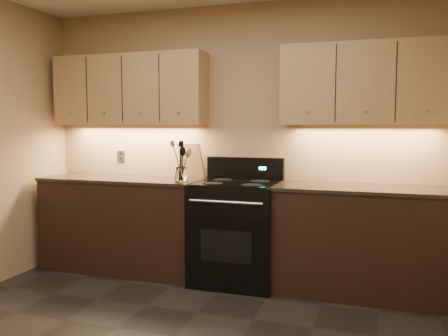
# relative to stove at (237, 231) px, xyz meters

# --- Properties ---
(wall_back) EXTENTS (4.00, 0.04, 2.60)m
(wall_back) POSITION_rel_stove_xyz_m (-0.08, 0.32, 0.82)
(wall_back) COLOR #9C865C
(wall_back) RESTS_ON ground
(counter_left) EXTENTS (1.62, 0.62, 0.93)m
(counter_left) POSITION_rel_stove_xyz_m (-1.18, 0.02, -0.01)
(counter_left) COLOR black
(counter_left) RESTS_ON ground
(counter_right) EXTENTS (1.46, 0.62, 0.93)m
(counter_right) POSITION_rel_stove_xyz_m (1.10, 0.02, -0.01)
(counter_right) COLOR black
(counter_right) RESTS_ON ground
(stove) EXTENTS (0.76, 0.68, 1.14)m
(stove) POSITION_rel_stove_xyz_m (0.00, 0.00, 0.00)
(stove) COLOR black
(stove) RESTS_ON ground
(upper_cab_left) EXTENTS (1.60, 0.30, 0.70)m
(upper_cab_left) POSITION_rel_stove_xyz_m (-1.18, 0.17, 1.32)
(upper_cab_left) COLOR tan
(upper_cab_left) RESTS_ON wall_back
(upper_cab_right) EXTENTS (1.44, 0.30, 0.70)m
(upper_cab_right) POSITION_rel_stove_xyz_m (1.10, 0.17, 1.32)
(upper_cab_right) COLOR tan
(upper_cab_right) RESTS_ON wall_back
(outlet_plate) EXTENTS (0.08, 0.01, 0.12)m
(outlet_plate) POSITION_rel_stove_xyz_m (-1.38, 0.31, 0.64)
(outlet_plate) COLOR #B2B5BA
(outlet_plate) RESTS_ON wall_back
(utensil_crock) EXTENTS (0.14, 0.14, 0.14)m
(utensil_crock) POSITION_rel_stove_xyz_m (-0.50, -0.12, 0.51)
(utensil_crock) COLOR white
(utensil_crock) RESTS_ON counter_left
(cutting_board) EXTENTS (0.30, 0.18, 0.35)m
(cutting_board) POSITION_rel_stove_xyz_m (-0.56, 0.26, 0.62)
(cutting_board) COLOR tan
(cutting_board) RESTS_ON counter_left
(wooden_spoon) EXTENTS (0.15, 0.10, 0.30)m
(wooden_spoon) POSITION_rel_stove_xyz_m (-0.52, -0.12, 0.61)
(wooden_spoon) COLOR tan
(wooden_spoon) RESTS_ON utensil_crock
(black_spoon) EXTENTS (0.10, 0.12, 0.32)m
(black_spoon) POSITION_rel_stove_xyz_m (-0.50, -0.11, 0.62)
(black_spoon) COLOR black
(black_spoon) RESTS_ON utensil_crock
(black_turner) EXTENTS (0.10, 0.11, 0.38)m
(black_turner) POSITION_rel_stove_xyz_m (-0.50, -0.15, 0.65)
(black_turner) COLOR black
(black_turner) RESTS_ON utensil_crock
(steel_spatula) EXTENTS (0.19, 0.16, 0.40)m
(steel_spatula) POSITION_rel_stove_xyz_m (-0.48, -0.12, 0.66)
(steel_spatula) COLOR silver
(steel_spatula) RESTS_ON utensil_crock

